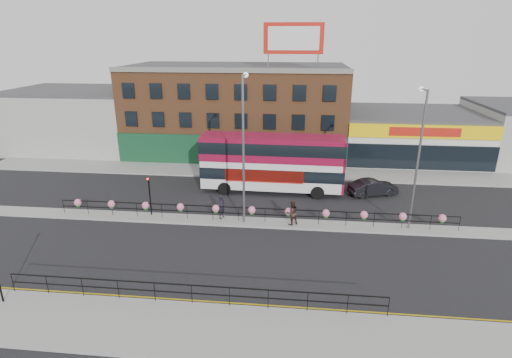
# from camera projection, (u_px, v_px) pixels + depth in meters

# --- Properties ---
(ground) EXTENTS (120.00, 120.00, 0.00)m
(ground) POSITION_uv_depth(u_px,v_px,m) (252.00, 223.00, 30.29)
(ground) COLOR black
(ground) RESTS_ON ground
(south_pavement) EXTENTS (60.00, 4.00, 0.15)m
(south_pavement) POSITION_uv_depth(u_px,v_px,m) (223.00, 332.00, 19.02)
(south_pavement) COLOR gray
(south_pavement) RESTS_ON ground
(north_pavement) EXTENTS (60.00, 4.00, 0.15)m
(north_pavement) POSITION_uv_depth(u_px,v_px,m) (265.00, 172.00, 41.50)
(north_pavement) COLOR gray
(north_pavement) RESTS_ON ground
(median) EXTENTS (60.00, 1.60, 0.15)m
(median) POSITION_uv_depth(u_px,v_px,m) (252.00, 222.00, 30.26)
(median) COLOR gray
(median) RESTS_ON ground
(yellow_line_inner) EXTENTS (60.00, 0.10, 0.01)m
(yellow_line_inner) POSITION_uv_depth(u_px,v_px,m) (231.00, 303.00, 21.20)
(yellow_line_inner) COLOR gold
(yellow_line_inner) RESTS_ON ground
(yellow_line_outer) EXTENTS (60.00, 0.10, 0.01)m
(yellow_line_outer) POSITION_uv_depth(u_px,v_px,m) (231.00, 305.00, 21.03)
(yellow_line_outer) COLOR gold
(yellow_line_outer) RESTS_ON ground
(brick_building) EXTENTS (25.00, 12.21, 10.30)m
(brick_building) POSITION_uv_depth(u_px,v_px,m) (238.00, 110.00, 47.65)
(brick_building) COLOR brown
(brick_building) RESTS_ON ground
(supermarket) EXTENTS (15.00, 12.25, 5.30)m
(supermarket) POSITION_uv_depth(u_px,v_px,m) (408.00, 134.00, 46.46)
(supermarket) COLOR silver
(supermarket) RESTS_ON ground
(warehouse_west) EXTENTS (15.50, 12.00, 7.30)m
(warehouse_west) POSITION_uv_depth(u_px,v_px,m) (79.00, 118.00, 50.17)
(warehouse_west) COLOR #969691
(warehouse_west) RESTS_ON ground
(billboard) EXTENTS (6.00, 0.29, 4.40)m
(billboard) POSITION_uv_depth(u_px,v_px,m) (294.00, 39.00, 39.64)
(billboard) COLOR #AC180D
(billboard) RESTS_ON brick_building
(median_railing) EXTENTS (30.04, 0.56, 1.23)m
(median_railing) POSITION_uv_depth(u_px,v_px,m) (252.00, 211.00, 29.94)
(median_railing) COLOR black
(median_railing) RESTS_ON median
(south_railing) EXTENTS (20.04, 0.05, 1.12)m
(south_railing) POSITION_uv_depth(u_px,v_px,m) (191.00, 290.00, 20.70)
(south_railing) COLOR black
(south_railing) RESTS_ON south_pavement
(double_decker_bus) EXTENTS (12.75, 3.39, 5.14)m
(double_decker_bus) POSITION_uv_depth(u_px,v_px,m) (273.00, 158.00, 35.59)
(double_decker_bus) COLOR silver
(double_decker_bus) RESTS_ON ground
(car) EXTENTS (4.24, 5.31, 1.44)m
(car) POSITION_uv_depth(u_px,v_px,m) (373.00, 187.00, 35.46)
(car) COLOR black
(car) RESTS_ON ground
(pedestrian_a) EXTENTS (1.00, 0.92, 1.91)m
(pedestrian_a) POSITION_uv_depth(u_px,v_px,m) (222.00, 207.00, 30.49)
(pedestrian_a) COLOR black
(pedestrian_a) RESTS_ON median
(pedestrian_b) EXTENTS (1.59, 1.57, 1.90)m
(pedestrian_b) POSITION_uv_depth(u_px,v_px,m) (292.00, 213.00, 29.45)
(pedestrian_b) COLOR #31201C
(pedestrian_b) RESTS_ON median
(lamp_column_west) EXTENTS (0.39, 1.91, 10.86)m
(lamp_column_west) POSITION_uv_depth(u_px,v_px,m) (244.00, 138.00, 28.23)
(lamp_column_west) COLOR slate
(lamp_column_west) RESTS_ON median
(lamp_column_east) EXTENTS (0.36, 1.76, 10.01)m
(lamp_column_east) POSITION_uv_depth(u_px,v_px,m) (418.00, 149.00, 27.46)
(lamp_column_east) COLOR slate
(lamp_column_east) RESTS_ON median
(traffic_light_median) EXTENTS (0.15, 0.28, 3.65)m
(traffic_light_median) POSITION_uv_depth(u_px,v_px,m) (149.00, 187.00, 30.61)
(traffic_light_median) COLOR black
(traffic_light_median) RESTS_ON median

